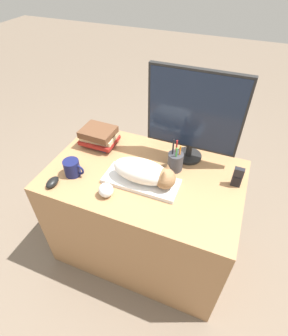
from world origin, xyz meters
The scene contains 11 objects.
ground_plane centered at (0.00, 0.00, 0.00)m, with size 12.00×12.00×0.00m, color #6B5B4C.
desk centered at (0.00, 0.35, 0.37)m, with size 1.11×0.69×0.73m.
keyboard centered at (0.01, 0.28, 0.75)m, with size 0.41×0.17×0.02m.
cat centered at (0.04, 0.28, 0.82)m, with size 0.35×0.14×0.13m.
monitor centered at (0.19, 0.59, 1.03)m, with size 0.52×0.16×0.54m.
computer_mouse centered at (-0.43, 0.08, 0.75)m, with size 0.05×0.09×0.04m.
coffee_mug centered at (-0.37, 0.20, 0.78)m, with size 0.12×0.09×0.10m.
pen_cup centered at (0.15, 0.45, 0.79)m, with size 0.09×0.09×0.21m.
baseball centered at (-0.12, 0.12, 0.77)m, with size 0.08×0.08×0.08m.
phone centered at (0.49, 0.45, 0.79)m, with size 0.05×0.03×0.12m.
book_stack centered at (-0.37, 0.50, 0.80)m, with size 0.22×0.17×0.12m.
Camera 1 is at (0.41, -0.66, 1.75)m, focal length 28.00 mm.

